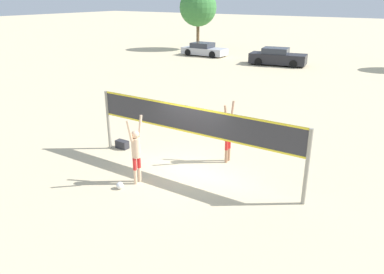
{
  "coord_description": "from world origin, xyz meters",
  "views": [
    {
      "loc": [
        6.27,
        -9.64,
        5.64
      ],
      "look_at": [
        0.0,
        0.0,
        1.27
      ],
      "focal_mm": 35.0,
      "sensor_mm": 36.0,
      "label": 1
    }
  ],
  "objects_px": {
    "volleyball": "(120,185)",
    "player_blocker": "(228,131)",
    "parked_car_near": "(204,50)",
    "parked_car_mid": "(277,57)",
    "player_spiker": "(136,149)",
    "tree_left_cluster": "(198,8)",
    "volleyball_net": "(192,126)",
    "gear_bag": "(122,144)"
  },
  "relations": [
    {
      "from": "player_blocker",
      "to": "parked_car_mid",
      "type": "height_order",
      "value": "player_blocker"
    },
    {
      "from": "volleyball",
      "to": "tree_left_cluster",
      "type": "xyz_separation_m",
      "value": [
        -14.97,
        28.32,
        4.27
      ]
    },
    {
      "from": "volleyball",
      "to": "parked_car_mid",
      "type": "height_order",
      "value": "parked_car_mid"
    },
    {
      "from": "player_spiker",
      "to": "parked_car_mid",
      "type": "xyz_separation_m",
      "value": [
        -4.17,
        23.01,
        -0.5
      ]
    },
    {
      "from": "volleyball",
      "to": "tree_left_cluster",
      "type": "height_order",
      "value": "tree_left_cluster"
    },
    {
      "from": "volleyball_net",
      "to": "player_spiker",
      "type": "distance_m",
      "value": 1.97
    },
    {
      "from": "tree_left_cluster",
      "to": "player_spiker",
      "type": "bearing_deg",
      "value": -61.29
    },
    {
      "from": "parked_car_near",
      "to": "volleyball_net",
      "type": "bearing_deg",
      "value": -61.51
    },
    {
      "from": "player_blocker",
      "to": "tree_left_cluster",
      "type": "height_order",
      "value": "tree_left_cluster"
    },
    {
      "from": "player_spiker",
      "to": "tree_left_cluster",
      "type": "relative_size",
      "value": 0.34
    },
    {
      "from": "player_spiker",
      "to": "tree_left_cluster",
      "type": "bearing_deg",
      "value": 28.71
    },
    {
      "from": "player_blocker",
      "to": "parked_car_near",
      "type": "bearing_deg",
      "value": -146.74
    },
    {
      "from": "volleyball",
      "to": "tree_left_cluster",
      "type": "distance_m",
      "value": 32.32
    },
    {
      "from": "volleyball_net",
      "to": "player_blocker",
      "type": "bearing_deg",
      "value": 66.4
    },
    {
      "from": "player_blocker",
      "to": "parked_car_near",
      "type": "height_order",
      "value": "player_blocker"
    },
    {
      "from": "player_spiker",
      "to": "parked_car_mid",
      "type": "distance_m",
      "value": 23.39
    },
    {
      "from": "player_spiker",
      "to": "volleyball_net",
      "type": "bearing_deg",
      "value": -32.76
    },
    {
      "from": "player_blocker",
      "to": "volleyball",
      "type": "height_order",
      "value": "player_blocker"
    },
    {
      "from": "volleyball",
      "to": "player_blocker",
      "type": "bearing_deg",
      "value": 63.1
    },
    {
      "from": "player_spiker",
      "to": "volleyball",
      "type": "distance_m",
      "value": 1.23
    },
    {
      "from": "parked_car_mid",
      "to": "tree_left_cluster",
      "type": "height_order",
      "value": "tree_left_cluster"
    },
    {
      "from": "parked_car_mid",
      "to": "volleyball_net",
      "type": "bearing_deg",
      "value": -85.94
    },
    {
      "from": "player_spiker",
      "to": "tree_left_cluster",
      "type": "height_order",
      "value": "tree_left_cluster"
    },
    {
      "from": "parked_car_near",
      "to": "parked_car_mid",
      "type": "height_order",
      "value": "parked_car_mid"
    },
    {
      "from": "gear_bag",
      "to": "volleyball",
      "type": "bearing_deg",
      "value": -48.33
    },
    {
      "from": "player_spiker",
      "to": "player_blocker",
      "type": "distance_m",
      "value": 3.43
    },
    {
      "from": "parked_car_near",
      "to": "parked_car_mid",
      "type": "distance_m",
      "value": 8.11
    },
    {
      "from": "gear_bag",
      "to": "tree_left_cluster",
      "type": "bearing_deg",
      "value": 116.29
    },
    {
      "from": "player_spiker",
      "to": "volleyball",
      "type": "xyz_separation_m",
      "value": [
        -0.19,
        -0.62,
        -1.05
      ]
    },
    {
      "from": "player_spiker",
      "to": "player_blocker",
      "type": "xyz_separation_m",
      "value": [
        1.65,
        3.01,
        0.0
      ]
    },
    {
      "from": "gear_bag",
      "to": "parked_car_mid",
      "type": "distance_m",
      "value": 21.22
    },
    {
      "from": "volleyball",
      "to": "tree_left_cluster",
      "type": "relative_size",
      "value": 0.04
    },
    {
      "from": "parked_car_mid",
      "to": "gear_bag",
      "type": "bearing_deg",
      "value": -94.84
    },
    {
      "from": "volleyball_net",
      "to": "player_blocker",
      "type": "height_order",
      "value": "volleyball_net"
    },
    {
      "from": "parked_car_near",
      "to": "parked_car_mid",
      "type": "xyz_separation_m",
      "value": [
        8.03,
        -1.12,
        0.09
      ]
    },
    {
      "from": "gear_bag",
      "to": "parked_car_near",
      "type": "height_order",
      "value": "parked_car_near"
    },
    {
      "from": "volleyball",
      "to": "parked_car_mid",
      "type": "bearing_deg",
      "value": 99.56
    },
    {
      "from": "volleyball_net",
      "to": "parked_car_mid",
      "type": "height_order",
      "value": "volleyball_net"
    },
    {
      "from": "volleyball",
      "to": "parked_car_mid",
      "type": "xyz_separation_m",
      "value": [
        -3.98,
        23.63,
        0.55
      ]
    },
    {
      "from": "parked_car_near",
      "to": "tree_left_cluster",
      "type": "distance_m",
      "value": 6.01
    },
    {
      "from": "volleyball_net",
      "to": "volleyball",
      "type": "xyz_separation_m",
      "value": [
        -1.23,
        -2.22,
        -1.53
      ]
    },
    {
      "from": "volleyball_net",
      "to": "volleyball",
      "type": "relative_size",
      "value": 34.61
    }
  ]
}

